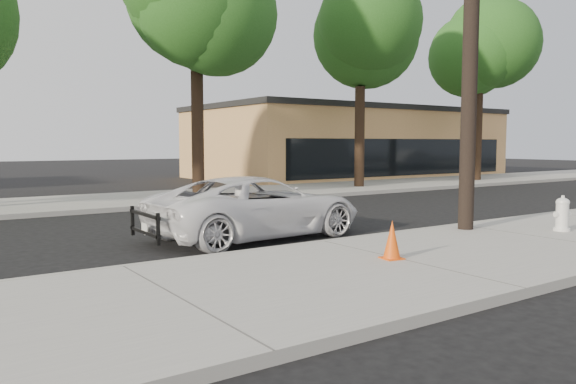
% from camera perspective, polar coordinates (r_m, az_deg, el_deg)
% --- Properties ---
extents(ground, '(120.00, 120.00, 0.00)m').
position_cam_1_polar(ground, '(12.87, -2.22, -4.29)').
color(ground, black).
rests_on(ground, ground).
extents(near_sidewalk, '(90.00, 4.40, 0.15)m').
position_cam_1_polar(near_sidewalk, '(9.56, 11.74, -7.20)').
color(near_sidewalk, gray).
rests_on(near_sidewalk, ground).
extents(far_sidewalk, '(90.00, 5.00, 0.15)m').
position_cam_1_polar(far_sidewalk, '(20.51, -14.97, -0.77)').
color(far_sidewalk, gray).
rests_on(far_sidewalk, ground).
extents(curb_near, '(90.00, 0.12, 0.16)m').
position_cam_1_polar(curb_near, '(11.16, 3.55, -5.34)').
color(curb_near, '#9E9B93').
rests_on(curb_near, ground).
extents(building_main, '(18.00, 10.00, 4.00)m').
position_cam_1_polar(building_main, '(35.13, 6.03, 4.85)').
color(building_main, tan).
rests_on(building_main, ground).
extents(utility_pole, '(1.40, 0.34, 9.00)m').
position_cam_1_polar(utility_pole, '(13.38, 18.11, 16.05)').
color(utility_pole, black).
rests_on(utility_pole, near_sidewalk).
extents(tree_c, '(4.96, 4.80, 9.55)m').
position_cam_1_polar(tree_c, '(21.03, -8.58, 18.23)').
color(tree_c, black).
rests_on(tree_c, far_sidewalk).
extents(tree_d, '(4.50, 4.35, 8.75)m').
position_cam_1_polar(tree_d, '(25.61, 7.95, 14.59)').
color(tree_d, black).
rests_on(tree_d, far_sidewalk).
extents(tree_e, '(4.80, 4.65, 9.25)m').
position_cam_1_polar(tree_e, '(31.42, 19.40, 13.17)').
color(tree_e, black).
rests_on(tree_e, far_sidewalk).
extents(police_cruiser, '(5.05, 2.64, 1.36)m').
position_cam_1_polar(police_cruiser, '(12.31, -3.12, -1.53)').
color(police_cruiser, silver).
rests_on(police_cruiser, ground).
extents(fire_hydrant, '(0.40, 0.35, 0.73)m').
position_cam_1_polar(fire_hydrant, '(13.73, 26.09, -2.10)').
color(fire_hydrant, white).
rests_on(fire_hydrant, near_sidewalk).
extents(traffic_cone, '(0.38, 0.38, 0.64)m').
position_cam_1_polar(traffic_cone, '(9.54, 10.52, -4.85)').
color(traffic_cone, '#EF500C').
rests_on(traffic_cone, near_sidewalk).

